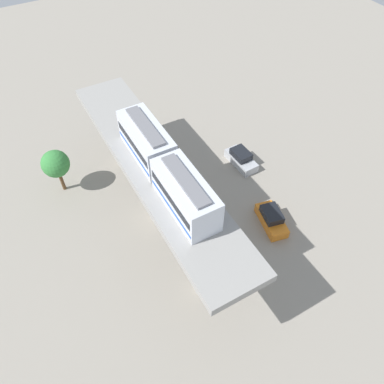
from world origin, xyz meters
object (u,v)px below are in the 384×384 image
parked_car_orange (271,219)px  parked_car_silver (241,159)px  train (165,166)px  tree_near_viaduct (55,164)px

parked_car_orange → parked_car_silver: size_ratio=1.05×
train → parked_car_orange: train is taller
parked_car_orange → parked_car_silver: 8.88m
train → parked_car_orange: bearing=-23.4°
parked_car_orange → tree_near_viaduct: (-16.63, 14.65, 2.98)m
train → parked_car_silver: 14.92m
train → tree_near_viaduct: size_ratio=2.61×
parked_car_orange → tree_near_viaduct: tree_near_viaduct is taller
train → tree_near_viaduct: 14.01m
train → tree_near_viaduct: (-7.37, 10.65, -5.36)m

